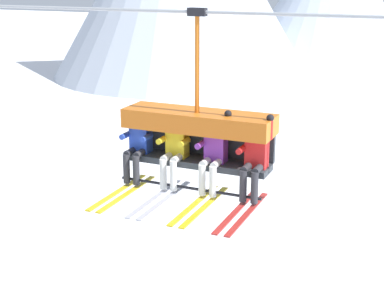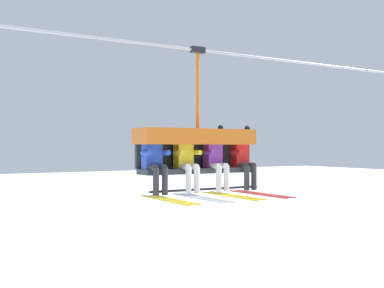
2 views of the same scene
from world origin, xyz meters
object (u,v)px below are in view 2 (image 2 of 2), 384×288
at_px(chairlift_chair, 196,144).
at_px(skier_blue, 155,160).
at_px(skier_purple, 216,158).
at_px(skier_red, 244,158).
at_px(skier_yellow, 187,160).

bearing_deg(chairlift_chair, skier_blue, -167.34).
bearing_deg(skier_purple, skier_red, 0.00).
bearing_deg(skier_purple, skier_yellow, -179.41).
relative_size(chairlift_chair, skier_red, 1.60).
relative_size(chairlift_chair, skier_blue, 1.60).
height_order(chairlift_chair, skier_purple, chairlift_chair).
bearing_deg(skier_blue, skier_yellow, 0.00).
height_order(skier_blue, skier_purple, skier_purple).
bearing_deg(skier_blue, skier_red, 0.20).
bearing_deg(skier_red, skier_yellow, -179.70).
distance_m(chairlift_chair, skier_yellow, 0.50).
distance_m(skier_purple, skier_red, 0.66).
relative_size(skier_blue, skier_red, 1.00).
bearing_deg(chairlift_chair, skier_red, -12.24).
height_order(skier_blue, skier_red, skier_red).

